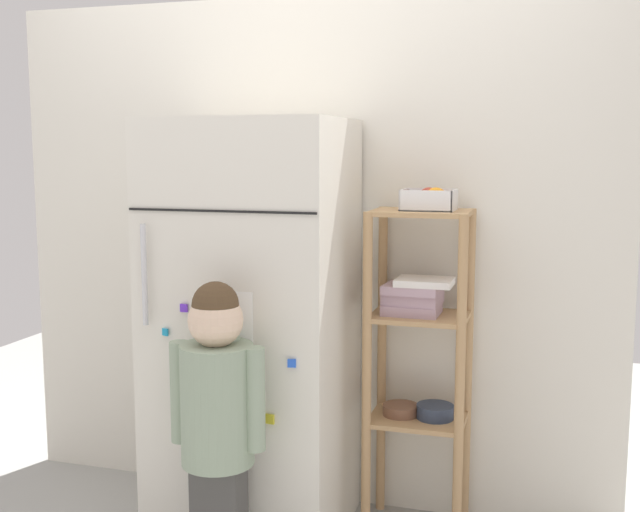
# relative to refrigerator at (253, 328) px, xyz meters

# --- Properties ---
(kitchen_wall_back) EXTENTS (2.61, 0.03, 2.11)m
(kitchen_wall_back) POSITION_rel_refrigerator_xyz_m (0.10, 0.33, 0.25)
(kitchen_wall_back) COLOR silver
(kitchen_wall_back) RESTS_ON ground
(refrigerator) EXTENTS (0.71, 0.63, 1.61)m
(refrigerator) POSITION_rel_refrigerator_xyz_m (0.00, 0.00, 0.00)
(refrigerator) COLOR silver
(refrigerator) RESTS_ON ground
(child_standing) EXTENTS (0.34, 0.25, 1.06)m
(child_standing) POSITION_rel_refrigerator_xyz_m (0.04, -0.43, -0.16)
(child_standing) COLOR #474643
(child_standing) RESTS_ON ground
(pantry_shelf_unit) EXTENTS (0.38, 0.30, 1.27)m
(pantry_shelf_unit) POSITION_rel_refrigerator_xyz_m (0.62, 0.14, -0.04)
(pantry_shelf_unit) COLOR tan
(pantry_shelf_unit) RESTS_ON ground
(fruit_bin) EXTENTS (0.20, 0.18, 0.09)m
(fruit_bin) POSITION_rel_refrigerator_xyz_m (0.65, 0.15, 0.50)
(fruit_bin) COLOR white
(fruit_bin) RESTS_ON pantry_shelf_unit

